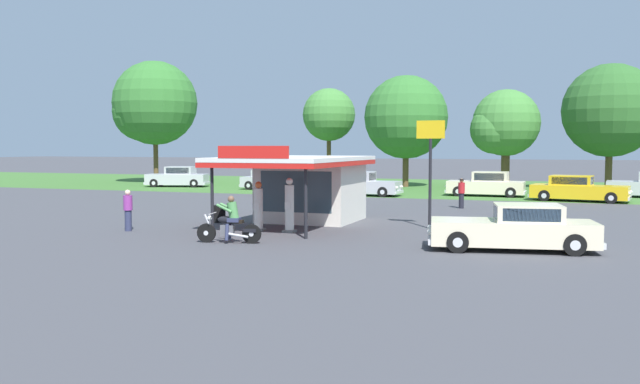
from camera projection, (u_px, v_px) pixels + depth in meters
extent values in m
plane|color=#424247|center=(263.00, 233.00, 24.60)|extent=(300.00, 300.00, 0.00)
cube|color=#3D6B2D|center=(422.00, 187.00, 52.71)|extent=(120.00, 24.00, 0.01)
cube|color=silver|center=(311.00, 190.00, 28.56)|extent=(3.88, 3.61, 2.63)
cube|color=#384C56|center=(296.00, 192.00, 26.88)|extent=(3.11, 0.05, 1.69)
cube|color=silver|center=(295.00, 159.00, 26.72)|extent=(4.58, 7.83, 0.16)
cube|color=red|center=(295.00, 163.00, 26.74)|extent=(4.58, 7.83, 0.18)
cube|color=red|center=(253.00, 152.00, 23.06)|extent=(2.72, 0.08, 0.44)
cylinder|color=black|center=(306.00, 201.00, 22.90)|extent=(0.12, 0.12, 2.63)
cylinder|color=black|center=(212.00, 198.00, 24.16)|extent=(0.12, 0.12, 2.63)
cube|color=slate|center=(259.00, 230.00, 25.15)|extent=(0.44, 0.44, 0.10)
cylinder|color=silver|center=(259.00, 208.00, 25.09)|extent=(0.34, 0.34, 1.52)
cube|color=white|center=(256.00, 207.00, 24.92)|extent=(0.22, 0.02, 0.28)
sphere|color=orange|center=(258.00, 185.00, 25.03)|extent=(0.26, 0.26, 0.26)
cube|color=slate|center=(290.00, 231.00, 24.71)|extent=(0.44, 0.44, 0.10)
cylinder|color=silver|center=(289.00, 207.00, 24.65)|extent=(0.34, 0.34, 1.67)
cube|color=white|center=(288.00, 206.00, 24.47)|extent=(0.22, 0.02, 0.28)
sphere|color=white|center=(289.00, 181.00, 24.58)|extent=(0.26, 0.26, 0.26)
cylinder|color=black|center=(206.00, 233.00, 22.11)|extent=(0.65, 0.22, 0.64)
cylinder|color=silver|center=(206.00, 233.00, 22.11)|extent=(0.18, 0.15, 0.16)
cylinder|color=black|center=(252.00, 234.00, 21.86)|extent=(0.65, 0.22, 0.64)
cylinder|color=silver|center=(252.00, 234.00, 21.86)|extent=(0.18, 0.15, 0.16)
ellipsoid|color=black|center=(226.00, 220.00, 21.97)|extent=(0.59, 0.34, 0.24)
cube|color=#59595E|center=(227.00, 230.00, 21.99)|extent=(0.48, 0.32, 0.36)
cube|color=black|center=(236.00, 222.00, 21.92)|extent=(0.52, 0.34, 0.10)
cylinder|color=silver|center=(209.00, 225.00, 22.08)|extent=(0.38, 0.14, 0.71)
cylinder|color=silver|center=(213.00, 213.00, 22.03)|extent=(0.17, 0.69, 0.04)
sphere|color=silver|center=(210.00, 218.00, 22.06)|extent=(0.16, 0.16, 0.16)
cube|color=black|center=(250.00, 230.00, 21.86)|extent=(0.47, 0.26, 0.12)
cylinder|color=silver|center=(238.00, 235.00, 21.79)|extent=(0.71, 0.21, 0.18)
cube|color=#2D3351|center=(234.00, 220.00, 21.92)|extent=(0.46, 0.41, 0.14)
cylinder|color=#2D3351|center=(227.00, 232.00, 21.83)|extent=(0.16, 0.25, 0.56)
cylinder|color=#2D3351|center=(230.00, 231.00, 22.14)|extent=(0.16, 0.25, 0.56)
cylinder|color=#4C8C4C|center=(233.00, 210.00, 21.91)|extent=(0.46, 0.39, 0.60)
sphere|color=brown|center=(231.00, 199.00, 21.89)|extent=(0.22, 0.22, 0.22)
cylinder|color=#4C8C4C|center=(224.00, 208.00, 21.74)|extent=(0.54, 0.19, 0.31)
cylinder|color=#4C8C4C|center=(228.00, 207.00, 22.14)|extent=(0.54, 0.19, 0.31)
cube|color=beige|center=(512.00, 232.00, 20.46)|extent=(5.19, 2.69, 0.74)
cube|color=beige|center=(528.00, 213.00, 20.34)|extent=(2.22, 1.94, 0.51)
cube|color=#283847|center=(496.00, 212.00, 20.50)|extent=(0.30, 1.42, 0.41)
cube|color=#283847|center=(532.00, 215.00, 19.56)|extent=(1.65, 0.33, 0.39)
cube|color=#283847|center=(524.00, 210.00, 21.12)|extent=(1.65, 0.33, 0.39)
cube|color=silver|center=(430.00, 239.00, 20.90)|extent=(0.43, 1.74, 0.18)
cube|color=silver|center=(597.00, 242.00, 20.05)|extent=(0.43, 1.74, 0.18)
sphere|color=white|center=(430.00, 232.00, 20.31)|extent=(0.18, 0.18, 0.18)
sphere|color=white|center=(430.00, 227.00, 21.46)|extent=(0.18, 0.18, 0.18)
cylinder|color=black|center=(458.00, 242.00, 19.92)|extent=(0.69, 0.31, 0.66)
cylinder|color=silver|center=(458.00, 242.00, 19.92)|extent=(0.33, 0.27, 0.30)
cylinder|color=black|center=(456.00, 235.00, 21.61)|extent=(0.69, 0.31, 0.66)
cylinder|color=silver|center=(456.00, 235.00, 21.61)|extent=(0.33, 0.27, 0.30)
cylinder|color=black|center=(575.00, 245.00, 19.34)|extent=(0.69, 0.31, 0.66)
cylinder|color=silver|center=(575.00, 245.00, 19.34)|extent=(0.33, 0.27, 0.30)
cylinder|color=black|center=(563.00, 237.00, 21.04)|extent=(0.69, 0.31, 0.66)
cylinder|color=silver|center=(563.00, 237.00, 21.04)|extent=(0.33, 0.27, 0.30)
cube|color=#B7B7BC|center=(361.00, 187.00, 43.25)|extent=(5.12, 2.01, 0.79)
cube|color=#B7B7BC|center=(357.00, 176.00, 43.31)|extent=(2.16, 1.67, 0.61)
cube|color=#283847|center=(372.00, 176.00, 42.92)|extent=(0.10, 1.41, 0.49)
cube|color=#283847|center=(361.00, 176.00, 44.03)|extent=(1.78, 0.10, 0.46)
cube|color=#283847|center=(353.00, 177.00, 42.59)|extent=(1.78, 0.10, 0.46)
cube|color=silver|center=(399.00, 192.00, 42.30)|extent=(0.19, 1.72, 0.18)
cube|color=silver|center=(325.00, 190.00, 44.24)|extent=(0.19, 1.72, 0.18)
sphere|color=white|center=(402.00, 187.00, 42.81)|extent=(0.18, 0.18, 0.18)
sphere|color=white|center=(397.00, 188.00, 41.74)|extent=(0.18, 0.18, 0.18)
cylinder|color=black|center=(390.00, 190.00, 43.39)|extent=(0.67, 0.23, 0.66)
cylinder|color=silver|center=(390.00, 190.00, 43.39)|extent=(0.31, 0.23, 0.30)
cylinder|color=black|center=(383.00, 192.00, 41.84)|extent=(0.67, 0.23, 0.66)
cylinder|color=silver|center=(383.00, 192.00, 41.84)|extent=(0.31, 0.23, 0.30)
cylinder|color=black|center=(341.00, 189.00, 44.70)|extent=(0.67, 0.23, 0.66)
cylinder|color=silver|center=(341.00, 189.00, 44.70)|extent=(0.31, 0.23, 0.30)
cylinder|color=black|center=(332.00, 191.00, 43.15)|extent=(0.67, 0.23, 0.66)
cylinder|color=silver|center=(332.00, 191.00, 43.15)|extent=(0.31, 0.23, 0.30)
cube|color=gold|center=(579.00, 192.00, 38.68)|extent=(5.56, 2.73, 0.77)
cube|color=gold|center=(571.00, 180.00, 38.85)|extent=(2.53, 2.03, 0.56)
cube|color=#283847|center=(592.00, 181.00, 38.31)|extent=(0.27, 1.49, 0.45)
cube|color=#283847|center=(573.00, 180.00, 39.58)|extent=(1.93, 0.33, 0.42)
cube|color=#283847|center=(569.00, 181.00, 38.13)|extent=(1.93, 0.33, 0.42)
cube|color=silver|center=(630.00, 198.00, 37.39)|extent=(0.40, 1.83, 0.18)
cube|color=silver|center=(532.00, 195.00, 40.00)|extent=(0.40, 1.83, 0.18)
sphere|color=white|center=(631.00, 192.00, 37.90)|extent=(0.18, 0.18, 0.18)
sphere|color=white|center=(629.00, 193.00, 36.83)|extent=(0.18, 0.18, 0.18)
cylinder|color=black|center=(614.00, 196.00, 38.60)|extent=(0.68, 0.30, 0.66)
cylinder|color=silver|center=(614.00, 196.00, 38.60)|extent=(0.33, 0.26, 0.30)
cylinder|color=black|center=(611.00, 198.00, 37.03)|extent=(0.68, 0.30, 0.66)
cylinder|color=silver|center=(611.00, 198.00, 37.03)|extent=(0.33, 0.26, 0.30)
cylinder|color=black|center=(550.00, 194.00, 40.36)|extent=(0.68, 0.30, 0.66)
cylinder|color=silver|center=(550.00, 194.00, 40.36)|extent=(0.33, 0.26, 0.30)
cylinder|color=black|center=(544.00, 196.00, 38.78)|extent=(0.68, 0.30, 0.66)
cylinder|color=silver|center=(544.00, 196.00, 38.78)|extent=(0.33, 0.26, 0.30)
cube|color=#B7B7BC|center=(274.00, 182.00, 49.14)|extent=(4.85, 2.23, 0.77)
cube|color=#B7B7BC|center=(269.00, 173.00, 49.27)|extent=(2.19, 1.84, 0.53)
cube|color=#283847|center=(281.00, 173.00, 48.86)|extent=(0.13, 1.51, 0.43)
cube|color=#283847|center=(274.00, 173.00, 50.03)|extent=(1.78, 0.14, 0.40)
cube|color=#283847|center=(263.00, 174.00, 48.50)|extent=(1.78, 0.14, 0.40)
cube|color=silver|center=(303.00, 186.00, 48.19)|extent=(0.24, 1.85, 0.18)
cube|color=silver|center=(246.00, 185.00, 50.12)|extent=(0.24, 1.85, 0.18)
sphere|color=white|center=(307.00, 182.00, 48.74)|extent=(0.18, 0.18, 0.18)
sphere|color=white|center=(299.00, 183.00, 47.60)|extent=(0.18, 0.18, 0.18)
cylinder|color=black|center=(299.00, 185.00, 49.34)|extent=(0.67, 0.24, 0.66)
cylinder|color=silver|center=(299.00, 185.00, 49.34)|extent=(0.31, 0.24, 0.30)
cylinder|color=black|center=(288.00, 186.00, 47.68)|extent=(0.67, 0.24, 0.66)
cylinder|color=silver|center=(288.00, 186.00, 47.68)|extent=(0.31, 0.24, 0.30)
cylinder|color=black|center=(261.00, 184.00, 50.63)|extent=(0.67, 0.24, 0.66)
cylinder|color=silver|center=(261.00, 184.00, 50.63)|extent=(0.31, 0.24, 0.30)
cylinder|color=black|center=(249.00, 185.00, 48.97)|extent=(0.67, 0.24, 0.66)
cylinder|color=silver|center=(249.00, 185.00, 48.97)|extent=(0.31, 0.24, 0.30)
cube|color=#B7B7BC|center=(177.00, 179.00, 52.81)|extent=(5.08, 3.02, 0.84)
cube|color=#B7B7BC|center=(180.00, 170.00, 52.74)|extent=(2.50, 2.14, 0.60)
cube|color=#283847|center=(168.00, 170.00, 52.84)|extent=(0.41, 1.42, 0.48)
cube|color=#283847|center=(177.00, 171.00, 51.94)|extent=(1.78, 0.49, 0.46)
cube|color=#283847|center=(184.00, 170.00, 53.54)|extent=(1.78, 0.49, 0.46)
cube|color=silver|center=(148.00, 183.00, 53.06)|extent=(0.57, 1.75, 0.18)
cube|color=silver|center=(207.00, 183.00, 52.61)|extent=(0.57, 1.75, 0.18)
sphere|color=white|center=(145.00, 179.00, 52.44)|extent=(0.18, 0.18, 0.18)
sphere|color=white|center=(151.00, 178.00, 53.63)|extent=(0.18, 0.18, 0.18)
cylinder|color=black|center=(154.00, 183.00, 52.11)|extent=(0.69, 0.36, 0.66)
cylinder|color=silver|center=(154.00, 183.00, 52.11)|extent=(0.34, 0.29, 0.30)
cylinder|color=black|center=(161.00, 182.00, 53.85)|extent=(0.69, 0.36, 0.66)
cylinder|color=silver|center=(161.00, 182.00, 53.85)|extent=(0.34, 0.29, 0.30)
cylinder|color=black|center=(194.00, 183.00, 51.81)|extent=(0.69, 0.36, 0.66)
cylinder|color=silver|center=(194.00, 183.00, 51.81)|extent=(0.34, 0.29, 0.30)
cylinder|color=black|center=(200.00, 182.00, 53.55)|extent=(0.69, 0.36, 0.66)
cylinder|color=silver|center=(200.00, 182.00, 53.55)|extent=(0.34, 0.29, 0.30)
cube|color=#283847|center=(639.00, 177.00, 41.74)|extent=(0.18, 1.46, 0.48)
cube|color=silver|center=(606.00, 192.00, 42.63)|extent=(0.29, 1.78, 0.18)
sphere|color=white|center=(605.00, 187.00, 42.07)|extent=(0.18, 0.18, 0.18)
sphere|color=white|center=(606.00, 186.00, 43.15)|extent=(0.18, 0.18, 0.18)
cylinder|color=black|center=(620.00, 192.00, 41.46)|extent=(0.68, 0.26, 0.66)
cylinder|color=silver|center=(620.00, 192.00, 41.46)|extent=(0.32, 0.25, 0.30)
cylinder|color=black|center=(621.00, 191.00, 43.04)|extent=(0.68, 0.26, 0.66)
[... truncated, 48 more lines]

